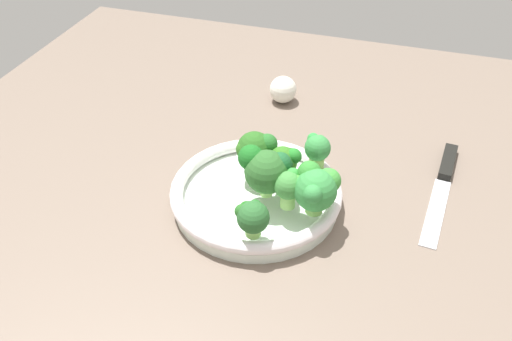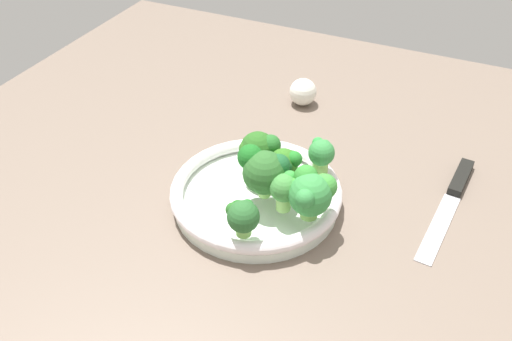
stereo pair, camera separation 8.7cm
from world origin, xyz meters
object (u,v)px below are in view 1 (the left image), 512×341
Objects in this scene: broccoli_floret_6 at (316,188)px; garlic_bulb at (283,90)px; broccoli_floret_1 at (285,162)px; broccoli_floret_4 at (252,216)px; broccoli_floret_5 at (289,186)px; knife at (444,179)px; broccoli_floret_2 at (266,169)px; bowl at (256,194)px; broccoli_floret_3 at (257,150)px; broccoli_floret_0 at (317,149)px.

garlic_bulb is (35.16, 14.44, -5.45)cm from broccoli_floret_6.
broccoli_floret_1 is 1.17× the size of garlic_bulb.
broccoli_floret_4 is 43.44cm from garlic_bulb.
knife is at bearing -51.25° from broccoli_floret_5.
broccoli_floret_1 is at bearing -29.55° from broccoli_floret_2.
bowl is 3.94× the size of broccoli_floret_3.
broccoli_floret_1 is 1.05× the size of broccoli_floret_5.
broccoli_floret_2 is at bearing 146.15° from broccoli_floret_0.
broccoli_floret_2 is 4.60cm from broccoli_floret_5.
broccoli_floret_2 is 1.33× the size of broccoli_floret_5.
knife is (17.96, -18.68, -7.66)cm from broccoli_floret_6.
broccoli_floret_5 reaches higher than garlic_bulb.
broccoli_floret_1 is 0.84× the size of broccoli_floret_6.
knife is at bearing -70.12° from broccoli_floret_0.
broccoli_floret_3 reaches higher than broccoli_floret_1.
broccoli_floret_3 is 1.13× the size of broccoli_floret_5.
broccoli_floret_4 is at bearing 154.50° from broccoli_floret_5.
broccoli_floret_3 is 0.26× the size of knife.
broccoli_floret_2 is at bearing 4.48° from broccoli_floret_4.
knife is at bearing -45.75° from broccoli_floret_4.
broccoli_floret_3 reaches higher than bowl.
broccoli_floret_0 is at bearing 109.88° from knife.
broccoli_floret_6 is 27.03cm from knife.
garlic_bulb is at bearing 9.31° from broccoli_floret_4.
knife is at bearing -62.31° from bowl.
knife is at bearing -117.44° from garlic_bulb.
broccoli_floret_3 is at bearing 15.27° from bowl.
garlic_bulb is (30.05, 8.33, -5.05)cm from broccoli_floret_1.
bowl is 12.29cm from broccoli_floret_0.
broccoli_floret_6 is at bearing -44.82° from broccoli_floret_4.
broccoli_floret_4 is 1.01× the size of garlic_bulb.
broccoli_floret_5 is 4.02cm from broccoli_floret_6.
bowl is 32.53cm from knife.
broccoli_floret_3 is at bearing 29.80° from broccoli_floret_2.
broccoli_floret_5 is at bearing -25.50° from broccoli_floret_4.
knife is (25.46, -26.13, -6.50)cm from broccoli_floret_4.
broccoli_floret_6 is at bearing -86.80° from broccoli_floret_5.
garlic_bulb is (35.38, 10.46, -4.93)cm from broccoli_floret_5.
broccoli_floret_1 is at bearing 50.07° from broccoli_floret_6.
broccoli_floret_0 is 1.10× the size of garlic_bulb.
broccoli_floret_3 is at bearing 110.60° from knife.
bowl is 4.24× the size of broccoli_floret_1.
broccoli_floret_2 is 8.30cm from broccoli_floret_6.
broccoli_floret_6 is (-1.50, -8.15, -0.37)cm from broccoli_floret_2.
broccoli_floret_0 is 9.71cm from broccoli_floret_3.
broccoli_floret_3 is (-3.68, 8.98, 0.38)cm from broccoli_floret_0.
broccoli_floret_2 is 1.48× the size of garlic_bulb.
broccoli_floret_3 is 14.74cm from broccoli_floret_4.
bowl is 11.84cm from broccoli_floret_4.
broccoli_floret_3 is 0.90× the size of broccoli_floret_6.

